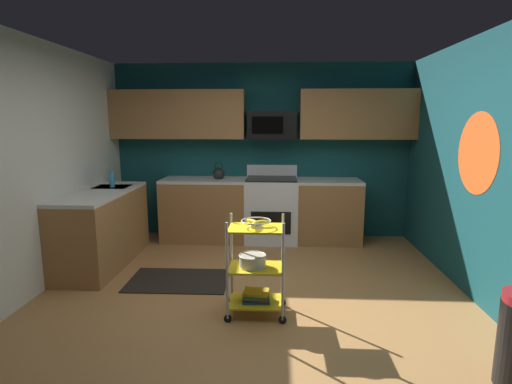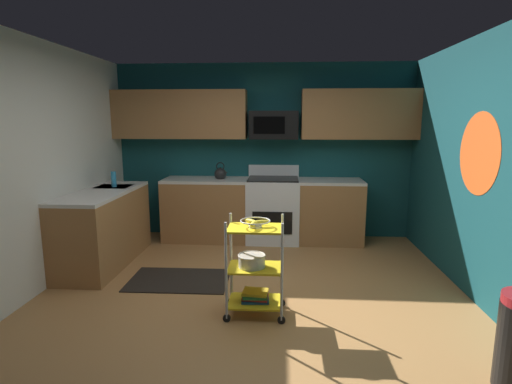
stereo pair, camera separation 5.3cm
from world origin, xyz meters
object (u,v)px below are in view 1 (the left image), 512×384
object	(u,v)px
oven_range	(271,209)
mixing_bowl_large	(253,260)
kettle	(219,174)
microwave	(272,125)
book_stack	(256,296)
fruit_bowl	(256,222)
dish_soap_bottle	(112,179)
rolling_cart	(256,268)

from	to	relation	value
oven_range	mixing_bowl_large	size ratio (longest dim) A/B	4.37
oven_range	kettle	xyz separation A→B (m)	(-0.77, -0.00, 0.52)
microwave	book_stack	bearing A→B (deg)	-92.32
kettle	book_stack	bearing A→B (deg)	-73.76
microwave	kettle	world-z (taller)	microwave
fruit_bowl	book_stack	distance (m)	0.70
fruit_bowl	dish_soap_bottle	xyz separation A→B (m)	(-1.94, 1.52, 0.14)
microwave	rolling_cart	world-z (taller)	microwave
oven_range	microwave	bearing A→B (deg)	90.26
fruit_bowl	rolling_cart	bearing A→B (deg)	-75.96
rolling_cart	fruit_bowl	xyz separation A→B (m)	(-0.00, 0.00, 0.43)
microwave	fruit_bowl	distance (m)	2.56
rolling_cart	dish_soap_bottle	size ratio (longest dim) A/B	4.57
oven_range	dish_soap_bottle	size ratio (longest dim) A/B	5.50
rolling_cart	kettle	xyz separation A→B (m)	(-0.67, 2.31, 0.55)
fruit_bowl	book_stack	world-z (taller)	fruit_bowl
rolling_cart	mixing_bowl_large	xyz separation A→B (m)	(-0.03, 0.00, 0.07)
kettle	microwave	bearing A→B (deg)	8.00
microwave	fruit_bowl	size ratio (longest dim) A/B	2.57
oven_range	kettle	size ratio (longest dim) A/B	4.17
kettle	dish_soap_bottle	size ratio (longest dim) A/B	1.32
rolling_cart	fruit_bowl	world-z (taller)	rolling_cart
rolling_cart	oven_range	bearing A→B (deg)	87.57
kettle	rolling_cart	bearing A→B (deg)	-73.76
dish_soap_bottle	oven_range	bearing A→B (deg)	21.48
mixing_bowl_large	dish_soap_bottle	size ratio (longest dim) A/B	1.26
kettle	dish_soap_bottle	bearing A→B (deg)	-147.75
book_stack	kettle	xyz separation A→B (m)	(-0.67, 2.31, 0.82)
fruit_bowl	kettle	size ratio (longest dim) A/B	1.03
oven_range	kettle	world-z (taller)	kettle
fruit_bowl	oven_range	bearing A→B (deg)	87.57
oven_range	dish_soap_bottle	bearing A→B (deg)	-158.52
microwave	mixing_bowl_large	distance (m)	2.70
book_stack	dish_soap_bottle	xyz separation A→B (m)	(-1.94, 1.52, 0.84)
mixing_bowl_large	kettle	bearing A→B (deg)	105.50
fruit_bowl	kettle	distance (m)	2.41
oven_range	rolling_cart	xyz separation A→B (m)	(-0.10, -2.32, -0.03)
oven_range	book_stack	xyz separation A→B (m)	(-0.10, -2.32, -0.30)
rolling_cart	fruit_bowl	bearing A→B (deg)	104.04
fruit_bowl	dish_soap_bottle	world-z (taller)	dish_soap_bottle
oven_range	rolling_cart	size ratio (longest dim) A/B	1.20
dish_soap_bottle	mixing_bowl_large	bearing A→B (deg)	-38.51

